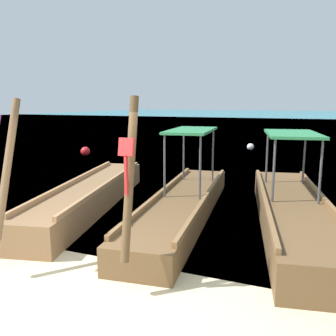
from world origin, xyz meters
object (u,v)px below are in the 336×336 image
Objects in this scene: longtail_boat_violet_ribbon at (90,196)px; mooring_buoy_far at (250,147)px; mooring_buoy_near at (85,151)px; longtail_boat_green_ribbon at (293,212)px; longtail_boat_red_ribbon at (183,203)px.

mooring_buoy_far is (1.76, 12.88, -0.13)m from longtail_boat_violet_ribbon.
mooring_buoy_far is at bearing 36.76° from mooring_buoy_near.
longtail_boat_green_ribbon reaches higher than mooring_buoy_far.
longtail_boat_violet_ribbon is 2.42m from longtail_boat_red_ribbon.
longtail_boat_red_ribbon reaches higher than mooring_buoy_far.
mooring_buoy_near is (-7.83, 7.27, -0.09)m from longtail_boat_red_ribbon.
longtail_boat_green_ribbon is 15.26× the size of mooring_buoy_near.
mooring_buoy_far is (7.19, 5.37, -0.04)m from mooring_buoy_near.
mooring_buoy_near is (-5.43, 7.51, -0.09)m from longtail_boat_violet_ribbon.
longtail_boat_green_ribbon is 18.33× the size of mooring_buoy_far.
longtail_boat_green_ribbon is at bearing 4.18° from longtail_boat_violet_ribbon.
longtail_boat_red_ribbon is at bearing -87.10° from mooring_buoy_far.
longtail_boat_violet_ribbon is at bearing -175.82° from longtail_boat_green_ribbon.
mooring_buoy_near is at bearing 125.85° from longtail_boat_violet_ribbon.
longtail_boat_red_ribbon is 15.33× the size of mooring_buoy_near.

